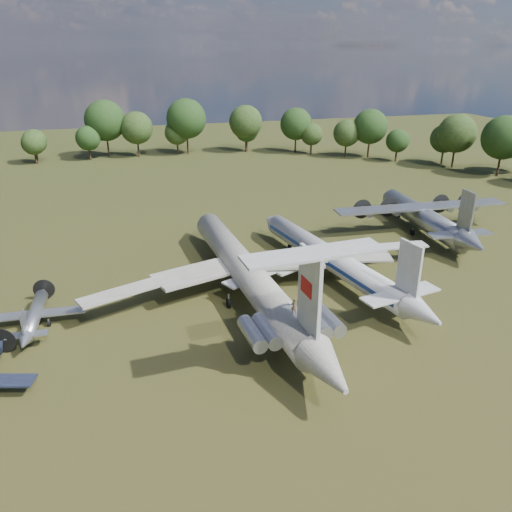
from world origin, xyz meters
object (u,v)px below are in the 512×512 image
object	(u,v)px
tu104_jet	(330,262)
an12_transport	(423,220)
small_prop_northwest	(35,318)
person_on_il62	(294,306)
il62_airliner	(247,278)

from	to	relation	value
tu104_jet	an12_transport	xyz separation A→B (m)	(21.90, 11.84, 0.09)
tu104_jet	small_prop_northwest	xyz separation A→B (m)	(-37.00, -3.40, -1.02)
person_on_il62	tu104_jet	bearing A→B (deg)	-108.65
an12_transport	il62_airliner	bearing A→B (deg)	-153.36
il62_airliner	an12_transport	xyz separation A→B (m)	(34.24, 14.67, -0.36)
tu104_jet	small_prop_northwest	distance (m)	37.17
il62_airliner	tu104_jet	xyz separation A→B (m)	(12.34, 2.82, -0.45)
an12_transport	person_on_il62	xyz separation A→B (m)	(-33.31, -28.96, 3.74)
an12_transport	small_prop_northwest	world-z (taller)	an12_transport
il62_airliner	tu104_jet	distance (m)	12.67
tu104_jet	an12_transport	distance (m)	24.90
il62_airliner	an12_transport	world-z (taller)	il62_airliner
an12_transport	small_prop_northwest	size ratio (longest dim) A/B	2.25
tu104_jet	il62_airliner	bearing A→B (deg)	-177.61
person_on_il62	an12_transport	bearing A→B (deg)	-123.96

